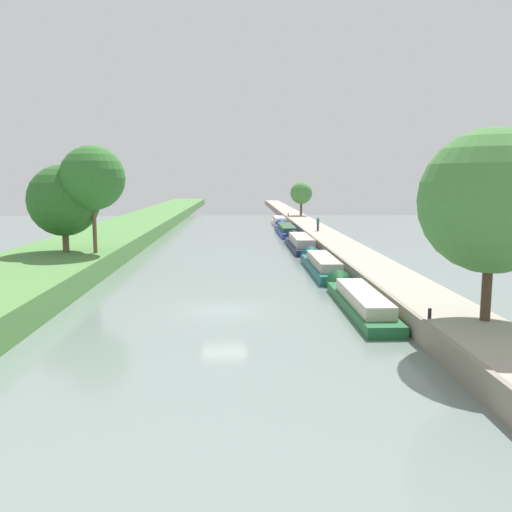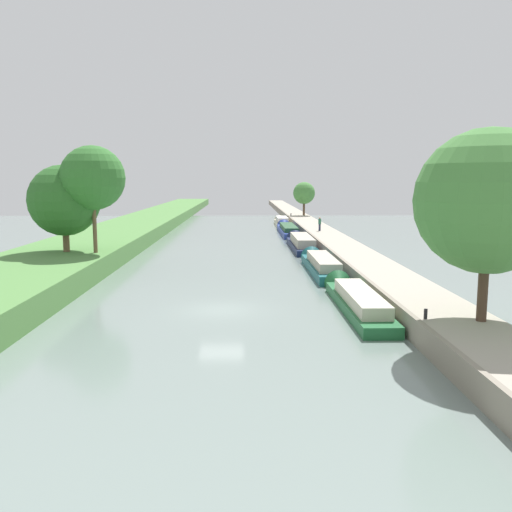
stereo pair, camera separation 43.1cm
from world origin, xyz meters
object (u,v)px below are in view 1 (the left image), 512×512
at_px(narrowboat_cream, 279,222).
at_px(mooring_bollard_far, 288,215).
at_px(narrowboat_teal, 321,264).
at_px(narrowboat_green, 358,299).
at_px(narrowboat_blue, 286,229).
at_px(narrowboat_navy, 300,243).
at_px(person_walking, 318,224).
at_px(mooring_bollard_near, 430,313).

xyz_separation_m(narrowboat_cream, mooring_bollard_far, (1.93, 4.61, 0.83)).
bearing_deg(narrowboat_teal, narrowboat_green, -88.91).
bearing_deg(narrowboat_cream, mooring_bollard_far, 67.26).
xyz_separation_m(narrowboat_blue, narrowboat_cream, (0.11, 13.50, 0.03)).
relative_size(narrowboat_navy, person_walking, 8.08).
xyz_separation_m(mooring_bollard_near, mooring_bollard_far, (0.00, 68.08, 0.00)).
distance_m(narrowboat_cream, mooring_bollard_far, 5.07).
bearing_deg(narrowboat_green, person_walking, 85.39).
bearing_deg(narrowboat_navy, narrowboat_cream, 89.97).
bearing_deg(person_walking, narrowboat_green, -94.61).
bearing_deg(narrowboat_green, narrowboat_blue, 90.47).
height_order(narrowboat_green, person_walking, person_walking).
xyz_separation_m(person_walking, mooring_bollard_near, (-1.09, -41.20, -0.65)).
bearing_deg(mooring_bollard_near, narrowboat_blue, 92.34).
bearing_deg(mooring_bollard_far, mooring_bollard_near, -90.00).
xyz_separation_m(narrowboat_green, narrowboat_teal, (-0.23, 12.31, 0.06)).
distance_m(narrowboat_blue, mooring_bollard_near, 50.02).
height_order(narrowboat_blue, person_walking, person_walking).
distance_m(narrowboat_teal, narrowboat_cream, 44.36).
bearing_deg(narrowboat_green, narrowboat_cream, 90.25).
relative_size(narrowboat_blue, narrowboat_cream, 1.52).
xyz_separation_m(narrowboat_teal, person_walking, (3.01, 22.10, 1.46)).
distance_m(narrowboat_green, narrowboat_cream, 56.67).
distance_m(narrowboat_navy, person_walking, 8.09).
xyz_separation_m(narrowboat_navy, narrowboat_blue, (-0.09, 16.13, -0.07)).
bearing_deg(narrowboat_navy, mooring_bollard_near, -86.71).
height_order(narrowboat_teal, narrowboat_cream, narrowboat_teal).
relative_size(narrowboat_teal, person_walking, 7.42).
xyz_separation_m(narrowboat_teal, narrowboat_navy, (-0.03, 14.74, 0.02)).
xyz_separation_m(narrowboat_green, narrowboat_blue, (-0.36, 43.17, 0.02)).
relative_size(narrowboat_cream, mooring_bollard_far, 22.79).
height_order(narrowboat_teal, narrowboat_blue, narrowboat_teal).
relative_size(narrowboat_teal, narrowboat_cream, 1.20).
bearing_deg(narrowboat_teal, narrowboat_navy, 90.11).
distance_m(narrowboat_green, mooring_bollard_far, 61.31).
xyz_separation_m(narrowboat_navy, person_walking, (3.04, 7.36, 1.44)).
relative_size(narrowboat_teal, narrowboat_blue, 0.79).
bearing_deg(narrowboat_cream, mooring_bollard_near, -88.25).
distance_m(narrowboat_navy, narrowboat_cream, 29.63).
bearing_deg(narrowboat_blue, mooring_bollard_near, -87.66).
height_order(narrowboat_navy, mooring_bollard_far, mooring_bollard_far).
xyz_separation_m(narrowboat_blue, mooring_bollard_far, (2.04, 18.11, 0.86)).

